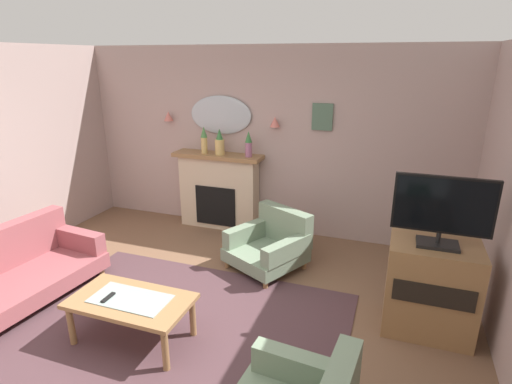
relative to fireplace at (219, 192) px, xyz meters
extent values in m
cube|color=brown|center=(0.67, -2.69, -0.62)|extent=(6.63, 6.72, 0.10)
cube|color=#B29993|center=(0.67, 0.22, 0.77)|extent=(6.63, 0.10, 2.69)
cube|color=#4C3338|center=(0.67, -2.49, -0.56)|extent=(3.20, 2.40, 0.01)
cube|color=beige|center=(0.00, 0.01, -0.02)|extent=(1.20, 0.28, 1.10)
cube|color=black|center=(0.00, -0.09, -0.19)|extent=(0.64, 0.12, 0.60)
cube|color=olive|center=(0.00, -0.01, 0.56)|extent=(1.36, 0.36, 0.06)
cylinder|color=tan|center=(-0.20, -0.03, 0.71)|extent=(0.09, 0.09, 0.24)
cone|color=#4C8447|center=(-0.20, -0.03, 0.91)|extent=(0.10, 0.10, 0.16)
cylinder|color=tan|center=(0.05, -0.03, 0.70)|extent=(0.14, 0.14, 0.22)
cone|color=#38753D|center=(0.05, -0.03, 0.89)|extent=(0.10, 0.10, 0.16)
cylinder|color=#9E6084|center=(0.50, -0.03, 0.69)|extent=(0.10, 0.10, 0.21)
cone|color=#38753D|center=(0.50, -0.03, 0.88)|extent=(0.10, 0.10, 0.16)
ellipsoid|color=#B2BCC6|center=(0.00, 0.14, 1.14)|extent=(0.96, 0.06, 0.56)
cone|color=#D17066|center=(-0.85, 0.09, 1.09)|extent=(0.14, 0.14, 0.14)
cone|color=#D17066|center=(0.85, 0.09, 1.09)|extent=(0.14, 0.14, 0.14)
cube|color=#4C6B56|center=(1.50, 0.15, 1.18)|extent=(0.28, 0.03, 0.36)
cube|color=olive|center=(0.37, -2.74, -0.15)|extent=(1.10, 0.60, 0.04)
cube|color=#8C9E99|center=(0.37, -2.74, -0.13)|extent=(0.72, 0.36, 0.01)
cylinder|color=olive|center=(-0.12, -2.98, -0.37)|extent=(0.06, 0.06, 0.40)
cylinder|color=olive|center=(0.86, -2.98, -0.37)|extent=(0.06, 0.06, 0.40)
cylinder|color=olive|center=(-0.12, -2.50, -0.37)|extent=(0.06, 0.06, 0.40)
cylinder|color=olive|center=(0.86, -2.50, -0.37)|extent=(0.06, 0.06, 0.40)
cube|color=black|center=(0.18, -2.80, -0.12)|extent=(0.04, 0.16, 0.02)
cube|color=#934C51|center=(-1.15, -2.59, -0.38)|extent=(1.00, 1.77, 0.18)
cube|color=#934C51|center=(-1.07, -1.81, -0.17)|extent=(0.77, 0.23, 0.24)
cylinder|color=olive|center=(-0.73, -1.86, -0.52)|extent=(0.07, 0.07, 0.10)
cylinder|color=olive|center=(-1.41, -1.79, -0.52)|extent=(0.07, 0.07, 0.10)
cube|color=gray|center=(1.09, -1.02, -0.39)|extent=(1.08, 1.08, 0.16)
cube|color=gray|center=(1.25, -0.72, -0.09)|extent=(0.79, 0.51, 0.45)
cube|color=gray|center=(0.79, -0.87, -0.20)|extent=(0.45, 0.71, 0.22)
cube|color=gray|center=(1.40, -1.18, -0.20)|extent=(0.45, 0.71, 0.22)
cylinder|color=olive|center=(0.64, -1.17, -0.52)|extent=(0.06, 0.06, 0.10)
cylinder|color=olive|center=(1.24, -1.48, -0.52)|extent=(0.06, 0.06, 0.10)
cylinder|color=olive|center=(0.95, -0.57, -0.52)|extent=(0.06, 0.06, 0.10)
cylinder|color=olive|center=(1.55, -0.87, -0.52)|extent=(0.06, 0.06, 0.10)
cube|color=gray|center=(2.00, -2.98, -0.20)|extent=(0.73, 0.21, 0.22)
cube|color=olive|center=(2.93, -1.65, -0.12)|extent=(0.80, 0.56, 0.90)
cube|color=black|center=(2.93, -1.93, -0.03)|extent=(0.68, 0.02, 0.20)
cube|color=black|center=(2.93, -1.67, 0.34)|extent=(0.36, 0.24, 0.03)
cylinder|color=black|center=(2.93, -1.67, 0.41)|extent=(0.04, 0.04, 0.10)
cube|color=black|center=(2.93, -1.67, 0.72)|extent=(0.84, 0.04, 0.52)
cube|color=black|center=(2.93, -1.69, 0.72)|extent=(0.80, 0.01, 0.48)
camera|label=1|loc=(2.50, -5.35, 1.94)|focal=28.53mm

